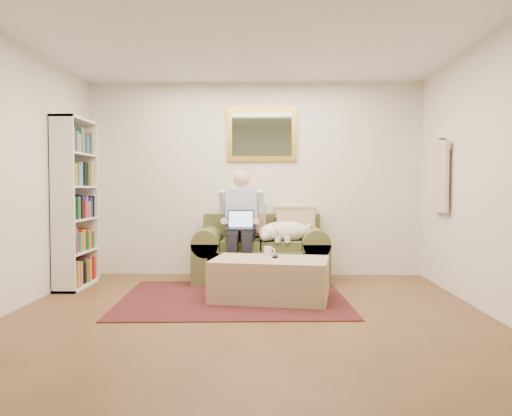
{
  "coord_description": "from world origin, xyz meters",
  "views": [
    {
      "loc": [
        0.21,
        -4.26,
        1.19
      ],
      "look_at": [
        0.05,
        1.49,
        0.95
      ],
      "focal_mm": 35.0,
      "sensor_mm": 36.0,
      "label": 1
    }
  ],
  "objects_px": {
    "laptop": "(241,224)",
    "sleeping_dog": "(285,231)",
    "ottoman": "(270,279)",
    "seated_man": "(241,227)",
    "coffee_mug": "(268,251)",
    "bookshelf": "(75,203)",
    "sofa": "(261,258)"
  },
  "relations": [
    {
      "from": "sofa",
      "to": "seated_man",
      "type": "height_order",
      "value": "seated_man"
    },
    {
      "from": "sofa",
      "to": "sleeping_dog",
      "type": "distance_m",
      "value": 0.47
    },
    {
      "from": "ottoman",
      "to": "coffee_mug",
      "type": "distance_m",
      "value": 0.37
    },
    {
      "from": "laptop",
      "to": "sleeping_dog",
      "type": "relative_size",
      "value": 0.47
    },
    {
      "from": "sofa",
      "to": "bookshelf",
      "type": "distance_m",
      "value": 2.36
    },
    {
      "from": "sleeping_dog",
      "to": "sofa",
      "type": "bearing_deg",
      "value": 164.26
    },
    {
      "from": "sofa",
      "to": "ottoman",
      "type": "height_order",
      "value": "sofa"
    },
    {
      "from": "sofa",
      "to": "sleeping_dog",
      "type": "bearing_deg",
      "value": -15.74
    },
    {
      "from": "seated_man",
      "to": "coffee_mug",
      "type": "distance_m",
      "value": 0.77
    },
    {
      "from": "sofa",
      "to": "seated_man",
      "type": "relative_size",
      "value": 1.19
    },
    {
      "from": "ottoman",
      "to": "coffee_mug",
      "type": "relative_size",
      "value": 11.99
    },
    {
      "from": "sleeping_dog",
      "to": "ottoman",
      "type": "relative_size",
      "value": 0.57
    },
    {
      "from": "sleeping_dog",
      "to": "bookshelf",
      "type": "height_order",
      "value": "bookshelf"
    },
    {
      "from": "laptop",
      "to": "coffee_mug",
      "type": "height_order",
      "value": "laptop"
    },
    {
      "from": "laptop",
      "to": "coffee_mug",
      "type": "relative_size",
      "value": 3.24
    },
    {
      "from": "ottoman",
      "to": "bookshelf",
      "type": "bearing_deg",
      "value": 164.92
    },
    {
      "from": "laptop",
      "to": "bookshelf",
      "type": "xyz_separation_m",
      "value": [
        -1.95,
        -0.23,
        0.26
      ]
    },
    {
      "from": "ottoman",
      "to": "bookshelf",
      "type": "relative_size",
      "value": 0.6
    },
    {
      "from": "sleeping_dog",
      "to": "bookshelf",
      "type": "xyz_separation_m",
      "value": [
        -2.5,
        -0.36,
        0.36
      ]
    },
    {
      "from": "sofa",
      "to": "sleeping_dog",
      "type": "relative_size",
      "value": 2.43
    },
    {
      "from": "sleeping_dog",
      "to": "bookshelf",
      "type": "relative_size",
      "value": 0.34
    },
    {
      "from": "seated_man",
      "to": "coffee_mug",
      "type": "height_order",
      "value": "seated_man"
    },
    {
      "from": "coffee_mug",
      "to": "ottoman",
      "type": "bearing_deg",
      "value": -83.5
    },
    {
      "from": "laptop",
      "to": "sleeping_dog",
      "type": "height_order",
      "value": "laptop"
    },
    {
      "from": "laptop",
      "to": "seated_man",
      "type": "bearing_deg",
      "value": 90.0
    },
    {
      "from": "ottoman",
      "to": "coffee_mug",
      "type": "xyz_separation_m",
      "value": [
        -0.03,
        0.25,
        0.27
      ]
    },
    {
      "from": "laptop",
      "to": "ottoman",
      "type": "relative_size",
      "value": 0.27
    },
    {
      "from": "sofa",
      "to": "bookshelf",
      "type": "height_order",
      "value": "bookshelf"
    },
    {
      "from": "sleeping_dog",
      "to": "ottoman",
      "type": "bearing_deg",
      "value": -100.69
    },
    {
      "from": "seated_man",
      "to": "bookshelf",
      "type": "xyz_separation_m",
      "value": [
        -1.95,
        -0.29,
        0.3
      ]
    },
    {
      "from": "ottoman",
      "to": "seated_man",
      "type": "bearing_deg",
      "value": 111.7
    },
    {
      "from": "sleeping_dog",
      "to": "ottoman",
      "type": "height_order",
      "value": "sleeping_dog"
    }
  ]
}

